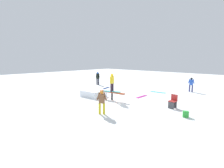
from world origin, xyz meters
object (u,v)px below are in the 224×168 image
(main_rider_on_rail, at_px, (112,83))
(bystander_brown, at_px, (102,101))
(loose_snowboard_magenta, at_px, (142,97))
(bystander_black, at_px, (98,78))
(backpack_on_snow, at_px, (186,114))
(rail_feature, at_px, (112,93))
(bystander_blue, at_px, (191,84))
(loose_snowboard_navy, at_px, (106,88))
(loose_snowboard_cyan, at_px, (158,92))
(folding_chair, at_px, (173,102))

(main_rider_on_rail, bearing_deg, bystander_brown, -76.16)
(loose_snowboard_magenta, bearing_deg, bystander_black, -107.69)
(backpack_on_snow, bearing_deg, rail_feature, 152.78)
(bystander_black, relative_size, loose_snowboard_magenta, 1.07)
(main_rider_on_rail, height_order, bystander_blue, main_rider_on_rail)
(rail_feature, distance_m, bystander_black, 8.30)
(rail_feature, height_order, backpack_on_snow, rail_feature)
(main_rider_on_rail, bearing_deg, backpack_on_snow, -21.18)
(loose_snowboard_magenta, bearing_deg, main_rider_on_rail, -24.12)
(bystander_brown, relative_size, backpack_on_snow, 4.10)
(bystander_black, height_order, loose_snowboard_magenta, bystander_black)
(bystander_black, bearing_deg, bystander_brown, 138.51)
(loose_snowboard_navy, bearing_deg, bystander_black, 45.83)
(bystander_brown, xyz_separation_m, loose_snowboard_navy, (-6.18, 6.54, -0.77))
(bystander_blue, bearing_deg, bystander_black, 2.91)
(bystander_brown, bearing_deg, backpack_on_snow, -176.12)
(loose_snowboard_cyan, height_order, loose_snowboard_navy, same)
(loose_snowboard_cyan, distance_m, loose_snowboard_navy, 5.58)
(folding_chair, bearing_deg, bystander_blue, 104.35)
(bystander_black, distance_m, bystander_brown, 11.63)
(loose_snowboard_navy, bearing_deg, loose_snowboard_cyan, -93.67)
(rail_feature, relative_size, loose_snowboard_magenta, 1.62)
(loose_snowboard_magenta, xyz_separation_m, folding_chair, (3.37, -1.46, 0.40))
(main_rider_on_rail, bearing_deg, folding_chair, -5.61)
(bystander_brown, distance_m, loose_snowboard_navy, 9.03)
(bystander_blue, bearing_deg, folding_chair, 86.37)
(bystander_brown, height_order, loose_snowboard_cyan, bystander_brown)
(main_rider_on_rail, xyz_separation_m, loose_snowboard_navy, (-4.25, 3.61, -1.34))
(main_rider_on_rail, height_order, backpack_on_snow, main_rider_on_rail)
(bystander_blue, relative_size, loose_snowboard_magenta, 0.95)
(loose_snowboard_magenta, distance_m, loose_snowboard_cyan, 2.70)
(rail_feature, height_order, loose_snowboard_magenta, rail_feature)
(folding_chair, height_order, backpack_on_snow, folding_chair)
(bystander_brown, xyz_separation_m, loose_snowboard_magenta, (-0.91, 5.49, -0.77))
(main_rider_on_rail, bearing_deg, loose_snowboard_cyan, 58.74)
(main_rider_on_rail, distance_m, bystander_brown, 3.56)
(bystander_black, distance_m, loose_snowboard_magenta, 8.19)
(bystander_black, bearing_deg, backpack_on_snow, 158.35)
(loose_snowboard_navy, height_order, folding_chair, folding_chair)
(main_rider_on_rail, xyz_separation_m, loose_snowboard_cyan, (1.08, 5.26, -1.34))
(loose_snowboard_magenta, relative_size, folding_chair, 1.65)
(backpack_on_snow, bearing_deg, main_rider_on_rail, 152.78)
(rail_feature, bearing_deg, loose_snowboard_navy, 136.50)
(main_rider_on_rail, relative_size, loose_snowboard_cyan, 0.97)
(rail_feature, distance_m, backpack_on_snow, 5.70)
(bystander_black, bearing_deg, loose_snowboard_cyan, -176.46)
(rail_feature, xyz_separation_m, folding_chair, (4.39, 1.10, -0.14))
(rail_feature, distance_m, folding_chair, 4.53)
(main_rider_on_rail, xyz_separation_m, folding_chair, (4.39, 1.10, -0.94))
(loose_snowboard_navy, xyz_separation_m, backpack_on_snow, (9.93, -3.76, 0.16))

